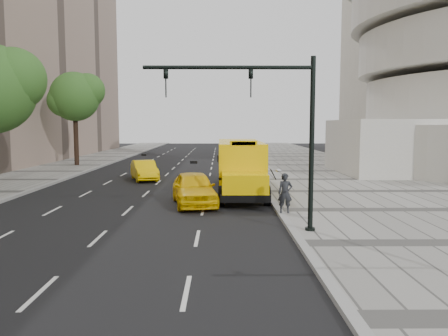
{
  "coord_description": "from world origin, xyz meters",
  "views": [
    {
      "loc": [
        3.31,
        -25.09,
        3.98
      ],
      "look_at": [
        3.5,
        -4.0,
        1.9
      ],
      "focal_mm": 35.0,
      "sensor_mm": 36.0,
      "label": 1
    }
  ],
  "objects_px": {
    "tree_c": "(76,96)",
    "taxi_far": "(144,170)",
    "taxi_near": "(194,188)",
    "traffic_signal": "(273,122)",
    "pedestrian": "(285,193)",
    "school_bus": "(240,162)"
  },
  "relations": [
    {
      "from": "tree_c",
      "to": "taxi_far",
      "type": "height_order",
      "value": "tree_c"
    },
    {
      "from": "tree_c",
      "to": "school_bus",
      "type": "xyz_separation_m",
      "value": [
        14.91,
        -15.76,
        -4.94
      ]
    },
    {
      "from": "taxi_near",
      "to": "traffic_signal",
      "type": "distance_m",
      "value": 7.54
    },
    {
      "from": "school_bus",
      "to": "taxi_near",
      "type": "distance_m",
      "value": 5.32
    },
    {
      "from": "taxi_near",
      "to": "pedestrian",
      "type": "relative_size",
      "value": 2.79
    },
    {
      "from": "pedestrian",
      "to": "school_bus",
      "type": "bearing_deg",
      "value": 104.16
    },
    {
      "from": "school_bus",
      "to": "traffic_signal",
      "type": "height_order",
      "value": "traffic_signal"
    },
    {
      "from": "school_bus",
      "to": "taxi_near",
      "type": "relative_size",
      "value": 2.37
    },
    {
      "from": "traffic_signal",
      "to": "taxi_far",
      "type": "bearing_deg",
      "value": 114.93
    },
    {
      "from": "school_bus",
      "to": "taxi_far",
      "type": "bearing_deg",
      "value": 141.66
    },
    {
      "from": "taxi_far",
      "to": "traffic_signal",
      "type": "relative_size",
      "value": 0.67
    },
    {
      "from": "tree_c",
      "to": "school_bus",
      "type": "relative_size",
      "value": 0.78
    },
    {
      "from": "tree_c",
      "to": "taxi_near",
      "type": "distance_m",
      "value": 24.55
    },
    {
      "from": "taxi_far",
      "to": "traffic_signal",
      "type": "distance_m",
      "value": 17.85
    },
    {
      "from": "taxi_near",
      "to": "tree_c",
      "type": "bearing_deg",
      "value": 111.4
    },
    {
      "from": "traffic_signal",
      "to": "taxi_near",
      "type": "bearing_deg",
      "value": 118.02
    },
    {
      "from": "taxi_far",
      "to": "school_bus",
      "type": "bearing_deg",
      "value": -56.7
    },
    {
      "from": "taxi_near",
      "to": "traffic_signal",
      "type": "height_order",
      "value": "traffic_signal"
    },
    {
      "from": "taxi_near",
      "to": "taxi_far",
      "type": "distance_m",
      "value": 10.75
    },
    {
      "from": "traffic_signal",
      "to": "tree_c",
      "type": "bearing_deg",
      "value": 120.63
    },
    {
      "from": "tree_c",
      "to": "school_bus",
      "type": "bearing_deg",
      "value": -46.58
    },
    {
      "from": "traffic_signal",
      "to": "school_bus",
      "type": "bearing_deg",
      "value": 93.74
    }
  ]
}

